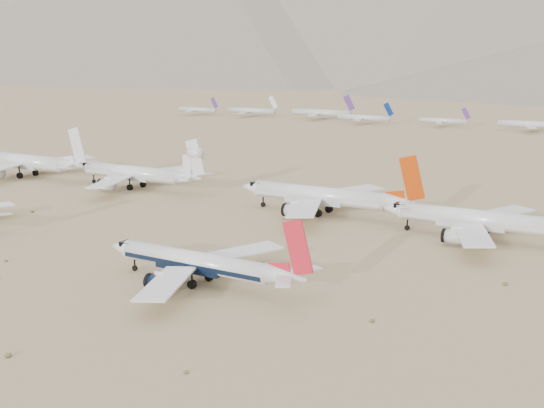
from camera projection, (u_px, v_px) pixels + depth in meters
The scene contains 7 objects.
ground at pixel (237, 297), 117.73m from camera, with size 7000.00×7000.00×0.00m, color #957C57.
main_airliner at pixel (203, 264), 123.41m from camera, with size 42.01×41.03×14.83m.
row2_gold_tail at pixel (485, 221), 154.15m from camera, with size 46.58×45.56×16.59m.
row2_orange_tail at pixel (326, 197), 179.70m from camera, with size 49.85×48.77×17.78m.
row2_white_trijet at pixel (139, 173), 216.28m from camera, with size 49.56×48.44×17.56m.
row2_white_twin at pixel (28, 162), 238.36m from camera, with size 52.98×51.84×18.93m.
desert_scrub at pixel (133, 359), 92.62m from camera, with size 261.14×121.67×0.63m.
Camera 1 is at (63.16, -92.54, 40.08)m, focal length 45.00 mm.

